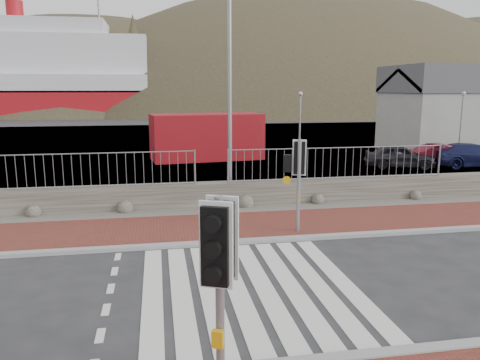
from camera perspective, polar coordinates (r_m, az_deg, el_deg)
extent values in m
plane|color=#28282B|center=(10.47, 1.27, -13.05)|extent=(220.00, 220.00, 0.00)
cube|color=brown|center=(14.62, -2.21, -5.78)|extent=(40.00, 3.00, 0.08)
cube|color=gray|center=(13.20, -1.31, -7.60)|extent=(40.00, 0.25, 0.12)
cube|color=silver|center=(10.29, -10.61, -13.64)|extent=(0.42, 5.60, 0.01)
cube|color=silver|center=(10.30, -7.18, -13.52)|extent=(0.42, 5.60, 0.01)
cube|color=silver|center=(10.34, -3.76, -13.35)|extent=(0.42, 5.60, 0.01)
cube|color=silver|center=(10.41, -0.39, -13.14)|extent=(0.42, 5.60, 0.01)
cube|color=silver|center=(10.52, 2.91, -12.89)|extent=(0.42, 5.60, 0.01)
cube|color=silver|center=(10.66, 6.13, -12.61)|extent=(0.42, 5.60, 0.01)
cube|color=silver|center=(10.84, 9.25, -12.29)|extent=(0.42, 5.60, 0.01)
cube|color=silver|center=(11.04, 12.26, -11.96)|extent=(0.42, 5.60, 0.01)
cube|color=#59544C|center=(16.53, -3.17, -3.83)|extent=(40.00, 1.50, 0.06)
cube|color=#48443B|center=(17.20, -3.51, -1.80)|extent=(40.00, 0.60, 0.90)
cylinder|color=gray|center=(16.91, -19.92, 3.02)|extent=(8.40, 0.04, 0.04)
cylinder|color=gray|center=(16.79, -5.52, 1.51)|extent=(0.07, 0.07, 1.20)
cylinder|color=gray|center=(17.95, 11.93, 3.87)|extent=(8.40, 0.04, 0.04)
cylinder|color=gray|center=(16.93, -1.47, 1.63)|extent=(0.07, 0.07, 1.20)
cylinder|color=gray|center=(19.98, 23.11, 2.19)|extent=(0.07, 0.07, 1.20)
cube|color=#4C4C4F|center=(37.55, -7.14, 4.46)|extent=(120.00, 40.00, 0.50)
cube|color=#3F4C54|center=(72.41, -8.64, 7.57)|extent=(220.00, 50.00, 0.05)
cube|color=silver|center=(79.06, -22.48, 13.69)|extent=(30.00, 12.00, 6.00)
cube|color=silver|center=(79.40, -22.71, 16.57)|extent=(18.00, 10.00, 2.50)
cylinder|color=maroon|center=(80.62, -25.76, 18.03)|extent=(2.40, 2.40, 3.00)
cylinder|color=gray|center=(78.72, -16.89, 19.93)|extent=(0.30, 0.30, 6.00)
cube|color=#9E9E99|center=(36.62, 26.85, 6.33)|extent=(12.00, 6.00, 4.00)
cube|color=#4C4C51|center=(36.55, 27.25, 10.86)|extent=(12.20, 6.20, 1.80)
ellipsoid|color=#2F321E|center=(101.10, -17.25, -3.32)|extent=(106.40, 68.40, 76.00)
ellipsoid|color=#2F321E|center=(106.74, 7.78, -5.50)|extent=(140.00, 90.00, 100.00)
cylinder|color=gray|center=(6.29, -2.45, -15.30)|extent=(0.12, 0.12, 2.97)
cube|color=#CE920C|center=(6.46, -2.43, -18.25)|extent=(0.17, 0.14, 0.23)
cube|color=black|center=(5.94, -2.53, -7.49)|extent=(0.49, 0.40, 1.11)
sphere|color=#0CE53F|center=(6.05, -2.50, -10.35)|extent=(0.16, 0.16, 0.16)
cylinder|color=gray|center=(13.89, 7.16, -0.88)|extent=(0.11, 0.11, 2.84)
cube|color=#CE920C|center=(13.97, 7.13, -2.31)|extent=(0.16, 0.12, 0.22)
cube|color=black|center=(13.74, 7.25, 2.64)|extent=(0.46, 0.35, 1.07)
sphere|color=#0CE53F|center=(13.78, 7.22, 1.39)|extent=(0.15, 0.15, 0.15)
cube|color=black|center=(13.76, 5.76, 2.05)|extent=(0.26, 0.22, 0.51)
cylinder|color=gray|center=(17.67, -1.27, 11.80)|extent=(0.16, 0.16, 9.00)
cube|color=maroon|center=(28.85, -4.10, 5.30)|extent=(6.94, 3.58, 2.77)
imported|color=black|center=(27.06, 18.89, 2.75)|extent=(4.01, 2.55, 1.27)
imported|color=#580C19|center=(28.52, 23.66, 2.78)|extent=(3.90, 1.76, 1.24)
imported|color=#161944|center=(28.88, 26.39, 2.72)|extent=(4.70, 2.30, 1.32)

